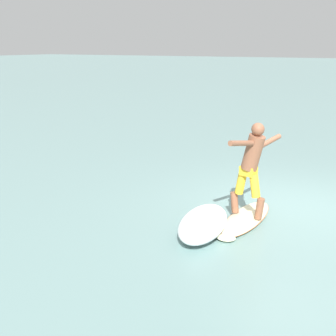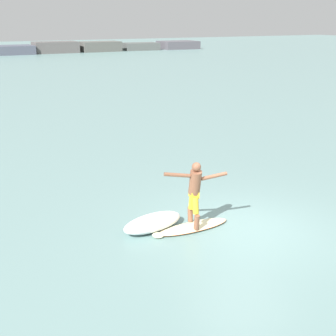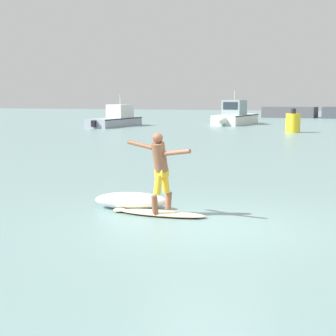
{
  "view_description": "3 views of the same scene",
  "coord_description": "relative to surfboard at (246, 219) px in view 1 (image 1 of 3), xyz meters",
  "views": [
    {
      "loc": [
        -8.6,
        -2.01,
        3.03
      ],
      "look_at": [
        -1.09,
        2.21,
        0.74
      ],
      "focal_mm": 50.0,
      "sensor_mm": 36.0,
      "label": 1
    },
    {
      "loc": [
        -6.54,
        -8.58,
        5.02
      ],
      "look_at": [
        -1.13,
        1.98,
        1.18
      ],
      "focal_mm": 50.0,
      "sensor_mm": 36.0,
      "label": 2
    },
    {
      "loc": [
        3.43,
        -10.16,
        2.47
      ],
      "look_at": [
        -1.38,
        1.54,
        0.89
      ],
      "focal_mm": 60.0,
      "sensor_mm": 36.0,
      "label": 3
    }
  ],
  "objects": [
    {
      "name": "ground_plane",
      "position": [
        1.17,
        -0.59,
        -0.05
      ],
      "size": [
        200.0,
        200.0,
        0.0
      ],
      "primitive_type": "plane",
      "color": "gray"
    },
    {
      "name": "surfboard",
      "position": [
        0.0,
        0.0,
        0.0
      ],
      "size": [
        2.12,
        0.63,
        0.23
      ],
      "color": "beige",
      "rests_on": "ground"
    },
    {
      "name": "surfer",
      "position": [
        0.03,
        -0.06,
        1.02
      ],
      "size": [
        1.56,
        0.7,
        1.68
      ],
      "color": "brown",
      "rests_on": "surfboard"
    },
    {
      "name": "wave_foam_at_tail",
      "position": [
        -0.89,
        0.41,
        0.14
      ],
      "size": [
        1.78,
        1.05,
        0.37
      ],
      "color": "white",
      "rests_on": "ground"
    }
  ]
}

